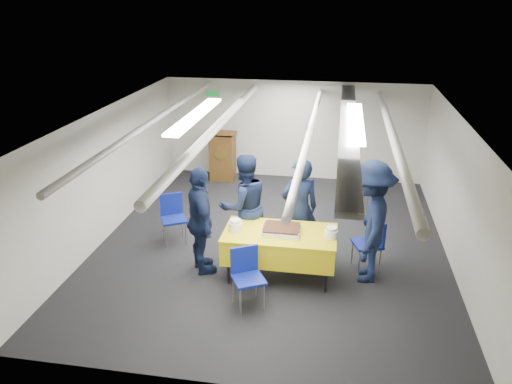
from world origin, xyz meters
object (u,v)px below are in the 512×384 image
serving_table (280,244)px  sailor_d (370,222)px  sailor_a (299,209)px  sailor_c (201,221)px  sailor_b (244,206)px  chair_left (173,213)px  podium (223,154)px  chair_right (373,239)px  sheet_cake (282,229)px  chair_near (247,271)px

serving_table → sailor_d: sailor_d is taller
sailor_a → sailor_c: bearing=3.8°
serving_table → sailor_b: size_ratio=0.96×
chair_left → sailor_d: sailor_d is taller
podium → chair_right: size_ratio=1.44×
podium → chair_left: (-0.15, -3.21, -0.08)m
chair_left → sailor_b: size_ratio=0.49×
sailor_c → sheet_cake: bearing=-117.4°
podium → chair_near: (1.50, -4.92, -0.08)m
sailor_c → sailor_a: bearing=-93.1°
sailor_a → chair_right: bearing=148.2°
sailor_c → sailor_d: bearing=-114.2°
sailor_c → chair_left: bearing=10.7°
sheet_cake → sailor_c: bearing=-178.1°
serving_table → sailor_c: sailor_c is taller
podium → chair_right: 4.89m
sailor_b → sheet_cake: bearing=106.0°
sailor_c → sailor_d: size_ratio=0.91×
sailor_b → sailor_d: bearing=135.2°
sheet_cake → podium: size_ratio=0.45×
sheet_cake → sailor_b: sailor_b is taller
sheet_cake → sailor_a: (0.21, 0.68, 0.05)m
chair_near → chair_right: same height
serving_table → chair_left: bearing=156.1°
chair_near → chair_left: size_ratio=1.00×
chair_near → sailor_d: bearing=30.6°
sheet_cake → podium: bearing=114.7°
serving_table → chair_left: chair_left is taller
sailor_a → sailor_b: 0.91m
chair_near → chair_right: bearing=36.0°
sailor_a → sailor_c: size_ratio=1.00×
chair_near → sailor_a: size_ratio=0.50×
sheet_cake → sailor_b: size_ratio=0.32×
serving_table → chair_right: (1.42, 0.49, -0.03)m
sailor_b → sailor_d: (2.00, -0.41, 0.06)m
sheet_cake → chair_left: bearing=156.4°
chair_near → sailor_d: sailor_d is taller
podium → sailor_c: sailor_c is taller
sheet_cake → sailor_c: 1.26m
sheet_cake → sailor_b: (-0.69, 0.60, 0.08)m
serving_table → sailor_c: bearing=-178.2°
sailor_a → sailor_d: sailor_d is taller
chair_near → sailor_c: 1.21m
sailor_c → serving_table: bearing=-117.5°
chair_left → sailor_a: bearing=-5.4°
chair_left → sailor_c: sailor_c is taller
serving_table → chair_right: chair_right is taller
sheet_cake → podium: (-1.89, 4.11, -0.20)m
chair_near → sailor_a: (0.60, 1.50, 0.34)m
chair_left → sailor_b: 1.43m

